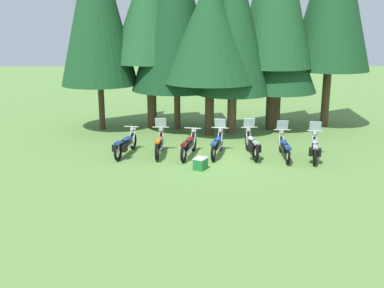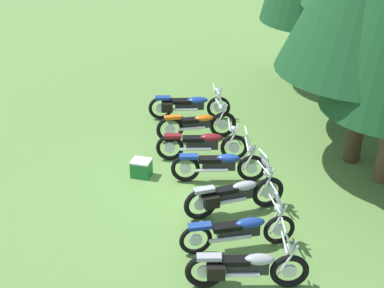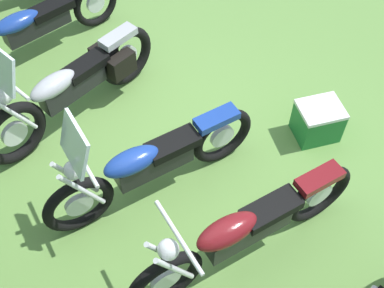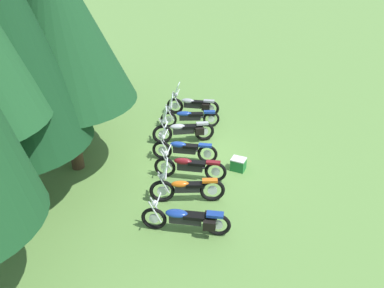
{
  "view_description": "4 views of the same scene",
  "coord_description": "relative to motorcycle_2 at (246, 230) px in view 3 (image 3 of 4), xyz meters",
  "views": [
    {
      "loc": [
        -1.33,
        -16.98,
        4.96
      ],
      "look_at": [
        -1.06,
        -0.41,
        0.62
      ],
      "focal_mm": 42.66,
      "sensor_mm": 36.0,
      "label": 1
    },
    {
      "loc": [
        10.93,
        -3.42,
        7.01
      ],
      "look_at": [
        -0.74,
        -0.35,
        0.72
      ],
      "focal_mm": 52.95,
      "sensor_mm": 36.0,
      "label": 2
    },
    {
      "loc": [
        -2.24,
        1.76,
        4.2
      ],
      "look_at": [
        -0.35,
        -0.11,
        0.78
      ],
      "focal_mm": 45.63,
      "sensor_mm": 36.0,
      "label": 3
    },
    {
      "loc": [
        -11.8,
        0.85,
        7.29
      ],
      "look_at": [
        -0.22,
        -0.12,
        0.73
      ],
      "focal_mm": 37.7,
      "sensor_mm": 36.0,
      "label": 4
    }
  ],
  "objects": [
    {
      "name": "motorcycle_5",
      "position": [
        3.64,
        -0.27,
        -0.0
      ],
      "size": [
        0.67,
        2.34,
        1.34
      ],
      "rotation": [
        0.0,
        0.0,
        1.51
      ],
      "color": "black",
      "rests_on": "ground_plane"
    },
    {
      "name": "motorcycle_4",
      "position": [
        2.44,
        0.0,
        0.02
      ],
      "size": [
        0.66,
        2.29,
        1.38
      ],
      "rotation": [
        0.0,
        0.0,
        1.62
      ],
      "color": "black",
      "rests_on": "ground_plane"
    },
    {
      "name": "motorcycle_2",
      "position": [
        0.0,
        0.0,
        0.0
      ],
      "size": [
        0.84,
        2.27,
        1.0
      ],
      "rotation": [
        0.0,
        0.0,
        1.32
      ],
      "color": "black",
      "rests_on": "ground_plane"
    },
    {
      "name": "motorcycle_3",
      "position": [
        1.1,
        0.11,
        0.01
      ],
      "size": [
        0.81,
        2.21,
        1.35
      ],
      "rotation": [
        0.0,
        0.0,
        1.33
      ],
      "color": "black",
      "rests_on": "ground_plane"
    },
    {
      "name": "ground_plane",
      "position": [
        1.16,
        -0.04,
        -0.46
      ],
      "size": [
        80.0,
        80.0,
        0.0
      ],
      "primitive_type": "plane",
      "color": "#608C42"
    },
    {
      "name": "picnic_cooler",
      "position": [
        0.38,
        -1.65,
        -0.24
      ],
      "size": [
        0.56,
        0.59,
        0.42
      ],
      "color": "#1E7233",
      "rests_on": "ground_plane"
    }
  ]
}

